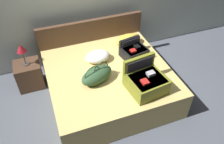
% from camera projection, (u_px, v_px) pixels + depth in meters
% --- Properties ---
extents(ground_plane, '(12.00, 12.00, 0.00)m').
position_uv_depth(ground_plane, '(117.00, 109.00, 3.82)').
color(ground_plane, '#4C515B').
extents(bed, '(1.98, 1.89, 0.52)m').
position_uv_depth(bed, '(109.00, 83.00, 3.93)').
color(bed, tan).
rests_on(bed, ground).
extents(headboard, '(2.02, 0.08, 0.95)m').
position_uv_depth(headboard, '(92.00, 42.00, 4.48)').
color(headboard, '#4C3323').
rests_on(headboard, ground).
extents(hard_case_large, '(0.58, 0.56, 0.45)m').
position_uv_depth(hard_case_large, '(146.00, 81.00, 3.36)').
color(hard_case_large, olive).
rests_on(hard_case_large, bed).
extents(hard_case_medium, '(0.46, 0.43, 0.30)m').
position_uv_depth(hard_case_medium, '(134.00, 52.00, 3.97)').
color(hard_case_medium, black).
rests_on(hard_case_medium, bed).
extents(duffel_bag, '(0.61, 0.46, 0.33)m').
position_uv_depth(duffel_bag, '(97.00, 75.00, 3.50)').
color(duffel_bag, '#2D4C2D').
rests_on(duffel_bag, bed).
extents(pillow_near_headboard, '(0.45, 0.33, 0.18)m').
position_uv_depth(pillow_near_headboard, '(98.00, 56.00, 3.91)').
color(pillow_near_headboard, white).
rests_on(pillow_near_headboard, bed).
extents(pillow_center_head, '(0.53, 0.36, 0.19)m').
position_uv_depth(pillow_center_head, '(128.00, 40.00, 4.28)').
color(pillow_center_head, gold).
rests_on(pillow_center_head, bed).
extents(nightstand, '(0.44, 0.40, 0.49)m').
position_uv_depth(nightstand, '(29.00, 75.00, 4.09)').
color(nightstand, '#4C3323').
rests_on(nightstand, ground).
extents(table_lamp, '(0.16, 0.16, 0.40)m').
position_uv_depth(table_lamp, '(21.00, 50.00, 3.72)').
color(table_lamp, '#3F3833').
rests_on(table_lamp, nightstand).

